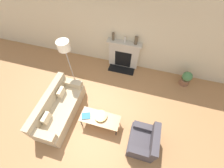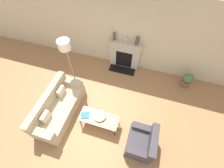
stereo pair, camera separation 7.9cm
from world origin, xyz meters
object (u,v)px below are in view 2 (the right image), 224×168
(book, at_px, (85,115))
(mantel_vase_center_right, at_px, (137,41))
(couch, at_px, (58,108))
(armchair_near, at_px, (142,142))
(bowl, at_px, (100,116))
(potted_plant, at_px, (187,80))
(fireplace, at_px, (125,55))
(coffee_table, at_px, (99,118))
(mantel_vase_left, at_px, (114,36))
(floor_lamp, at_px, (65,49))
(mantel_vase_center_left, at_px, (126,40))

(book, height_order, mantel_vase_center_right, mantel_vase_center_right)
(couch, xyz_separation_m, armchair_near, (2.76, -0.25, -0.01))
(bowl, bearing_deg, potted_plant, 42.94)
(fireplace, xyz_separation_m, mantel_vase_center_right, (0.39, 0.01, 0.76))
(armchair_near, distance_m, potted_plant, 2.92)
(coffee_table, distance_m, mantel_vase_left, 2.90)
(book, relative_size, mantel_vase_left, 1.11)
(armchair_near, height_order, coffee_table, armchair_near)
(fireplace, xyz_separation_m, floor_lamp, (-1.53, -1.42, 1.08))
(couch, bearing_deg, mantel_vase_left, -20.66)
(armchair_near, xyz_separation_m, mantel_vase_center_right, (-0.90, 3.00, 1.02))
(armchair_near, bearing_deg, bowl, -103.36)
(floor_lamp, xyz_separation_m, mantel_vase_center_left, (1.53, 1.44, -0.36))
(coffee_table, xyz_separation_m, bowl, (0.01, 0.05, 0.08))
(potted_plant, bearing_deg, mantel_vase_center_left, 172.60)
(coffee_table, relative_size, mantel_vase_center_right, 4.05)
(couch, bearing_deg, floor_lamp, 2.51)
(bowl, bearing_deg, book, -166.65)
(book, xyz_separation_m, potted_plant, (2.96, 2.46, -0.16))
(mantel_vase_center_left, distance_m, mantel_vase_center_right, 0.40)
(couch, relative_size, armchair_near, 2.36)
(fireplace, xyz_separation_m, bowl, (-0.07, -2.66, -0.09))
(couch, xyz_separation_m, bowl, (1.40, 0.07, 0.16))
(couch, height_order, mantel_vase_center_right, mantel_vase_center_right)
(armchair_near, height_order, bowl, armchair_near)
(mantel_vase_left, relative_size, potted_plant, 0.48)
(floor_lamp, xyz_separation_m, potted_plant, (3.99, 1.12, -1.36))
(fireplace, height_order, floor_lamp, floor_lamp)
(coffee_table, relative_size, bowl, 3.13)
(bowl, bearing_deg, floor_lamp, 139.74)
(couch, distance_m, book, 0.98)
(coffee_table, height_order, book, book)
(bowl, height_order, mantel_vase_center_right, mantel_vase_center_right)
(fireplace, bearing_deg, floor_lamp, -137.00)
(mantel_vase_left, bearing_deg, armchair_near, -60.04)
(coffee_table, bearing_deg, armchair_near, -11.08)
(armchair_near, bearing_deg, mantel_vase_center_right, -163.33)
(armchair_near, xyz_separation_m, mantel_vase_center_left, (-1.29, 3.00, 0.98))
(fireplace, height_order, bowl, fireplace)
(bowl, distance_m, mantel_vase_left, 2.83)
(floor_lamp, distance_m, mantel_vase_center_left, 2.13)
(fireplace, relative_size, coffee_table, 1.09)
(mantel_vase_center_left, bearing_deg, potted_plant, -7.40)
(coffee_table, bearing_deg, potted_plant, 43.50)
(book, distance_m, mantel_vase_center_right, 3.05)
(bowl, relative_size, potted_plant, 0.63)
(mantel_vase_left, bearing_deg, couch, -110.66)
(coffee_table, height_order, mantel_vase_center_right, mantel_vase_center_right)
(armchair_near, distance_m, coffee_table, 1.40)
(armchair_near, height_order, mantel_vase_center_right, mantel_vase_center_right)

